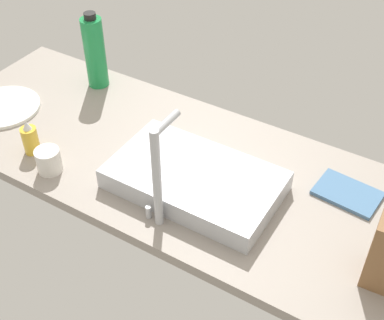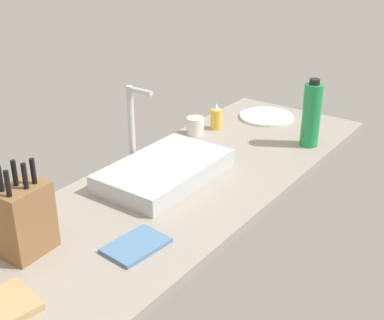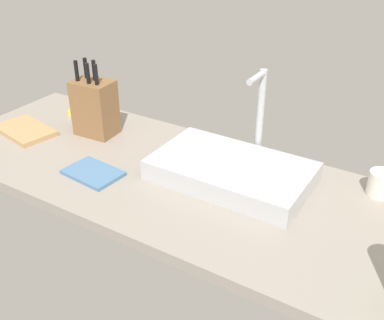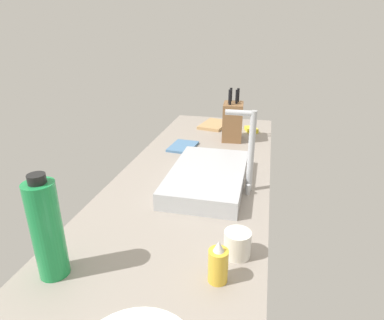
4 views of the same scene
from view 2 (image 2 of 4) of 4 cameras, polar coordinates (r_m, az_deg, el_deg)
name	(u,v)px [view 2 (image 2 of 4)]	position (r cm, az deg, el deg)	size (l,w,h in cm)	color
countertop_slab	(177,191)	(185.08, -1.66, -3.39)	(199.27, 63.48, 3.50)	gray
sink_basin	(165,171)	(188.63, -2.95, -1.15)	(48.43, 28.73, 6.45)	#B7BABF
faucet	(133,123)	(193.27, -6.38, 4.05)	(5.50, 11.29, 31.39)	#B7BABF
knife_block	(24,219)	(152.29, -17.71, -6.09)	(14.98, 11.40, 27.71)	brown
soap_bottle	(216,118)	(233.34, 2.63, 4.57)	(5.03, 5.03, 11.76)	gold
water_bottle	(311,115)	(218.28, 12.81, 4.82)	(7.55, 7.55, 28.10)	#1E8E47
dinner_plate	(267,117)	(250.04, 8.08, 4.68)	(25.23, 25.23, 1.20)	white
dish_towel	(136,245)	(152.87, -6.08, -9.19)	(17.86, 12.17, 1.20)	teal
coffee_mug	(195,126)	(227.38, 0.36, 3.71)	(7.48, 7.48, 7.57)	silver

